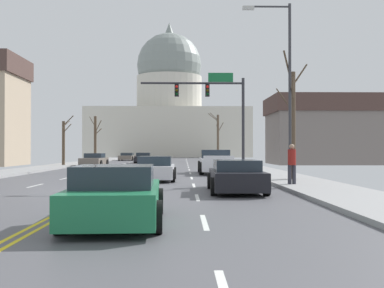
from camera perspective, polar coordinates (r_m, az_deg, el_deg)
name	(u,v)px	position (r m, az deg, el deg)	size (l,w,h in m)	color
ground	(108,189)	(19.08, -10.27, -5.41)	(20.00, 180.00, 0.20)	#505055
signal_gantry	(215,101)	(35.59, 2.84, 5.34)	(7.91, 0.41, 7.30)	#28282D
street_lamp_right	(284,76)	(23.18, 11.19, 8.18)	(2.36, 0.24, 8.54)	#333338
capitol_building	(169,110)	(100.39, -2.81, 4.18)	(33.44, 18.06, 28.97)	beige
pickup_truck_near_00	(216,163)	(31.04, 2.94, -2.29)	(2.34, 5.63, 1.57)	silver
sedan_near_01	(156,169)	(23.95, -4.49, -3.07)	(2.06, 4.42, 1.26)	silver
sedan_near_02	(236,177)	(17.62, 5.42, -3.99)	(2.10, 4.72, 1.21)	black
sedan_near_03	(116,196)	(10.27, -9.29, -6.35)	(2.15, 4.45, 1.27)	#1E7247
sedan_oncoming_00	(94,160)	(43.83, -11.88, -1.98)	(2.12, 4.69, 1.24)	#6B6056
sedan_oncoming_01	(143,158)	(55.01, -5.98, -1.73)	(2.09, 4.58, 1.21)	black
sedan_oncoming_02	(127,157)	(67.42, -7.96, -1.56)	(2.18, 4.31, 1.10)	#6B6056
flank_building_01	(328,130)	(52.61, 16.38, 1.66)	(12.84, 8.47, 7.30)	slate
bare_tree_00	(292,122)	(23.61, 12.16, 2.68)	(1.64, 2.15, 6.21)	#4C3D2D
bare_tree_01	(95,137)	(61.41, -11.76, 0.79)	(1.85, 1.63, 5.82)	#4C3D2D
bare_tree_02	(218,136)	(64.08, 3.19, 0.98)	(2.22, 1.80, 6.50)	brown
bare_tree_03	(64,142)	(45.25, -15.44, 0.30)	(1.13, 1.48, 4.65)	#4C3D2D
pedestrian_00	(292,162)	(20.08, 12.14, -2.15)	(0.35, 0.34, 1.69)	#33333D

